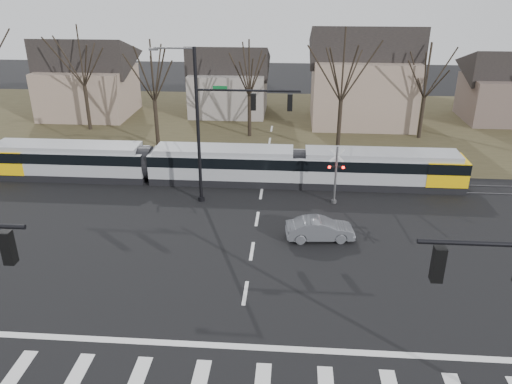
{
  "coord_description": "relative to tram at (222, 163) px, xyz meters",
  "views": [
    {
      "loc": [
        2.02,
        -18.1,
        14.25
      ],
      "look_at": [
        0.0,
        9.0,
        2.3
      ],
      "focal_mm": 35.0,
      "sensor_mm": 36.0,
      "label": 1
    }
  ],
  "objects": [
    {
      "name": "house_c",
      "position": [
        12.0,
        17.0,
        3.79
      ],
      "size": [
        10.8,
        8.64,
        10.1
      ],
      "color": "gray",
      "rests_on": "ground"
    },
    {
      "name": "ground",
      "position": [
        3.0,
        -16.0,
        -1.44
      ],
      "size": [
        140.0,
        140.0,
        0.0
      ],
      "primitive_type": "plane",
      "color": "black"
    },
    {
      "name": "tree_row",
      "position": [
        5.0,
        10.0,
        3.56
      ],
      "size": [
        59.2,
        7.2,
        10.0
      ],
      "color": "black",
      "rests_on": "ground"
    },
    {
      "name": "house_b",
      "position": [
        -2.0,
        20.0,
        2.53
      ],
      "size": [
        8.64,
        7.56,
        7.65
      ],
      "color": "gray",
      "rests_on": "ground"
    },
    {
      "name": "grass_verge",
      "position": [
        3.0,
        16.0,
        -1.44
      ],
      "size": [
        140.0,
        28.0,
        0.01
      ],
      "primitive_type": "cube",
      "color": "#38331E",
      "rests_on": "ground"
    },
    {
      "name": "house_d",
      "position": [
        27.0,
        19.0,
        2.53
      ],
      "size": [
        8.64,
        7.56,
        7.65
      ],
      "color": "brown",
      "rests_on": "ground"
    },
    {
      "name": "sedan",
      "position": [
        6.82,
        -8.31,
        -0.79
      ],
      "size": [
        2.23,
        4.24,
        1.3
      ],
      "primitive_type": "imported",
      "rotation": [
        0.0,
        0.0,
        1.68
      ],
      "color": "#57595F",
      "rests_on": "ground"
    },
    {
      "name": "rail_pair",
      "position": [
        3.0,
        -0.2,
        -1.41
      ],
      "size": [
        90.0,
        1.52,
        0.06
      ],
      "color": "#59595E",
      "rests_on": "ground"
    },
    {
      "name": "house_a",
      "position": [
        -17.0,
        18.0,
        3.02
      ],
      "size": [
        9.72,
        8.64,
        8.6
      ],
      "color": "gray",
      "rests_on": "ground"
    },
    {
      "name": "rail_crossing_signal",
      "position": [
        8.0,
        -3.21,
        0.44
      ],
      "size": [
        1.08,
        0.36,
        4.0
      ],
      "color": "#59595B",
      "rests_on": "ground"
    },
    {
      "name": "stop_line",
      "position": [
        3.0,
        -17.8,
        -1.44
      ],
      "size": [
        28.0,
        0.35,
        0.01
      ],
      "primitive_type": "cube",
      "color": "silver",
      "rests_on": "ground"
    },
    {
      "name": "lane_dashes",
      "position": [
        3.0,
        -0.0,
        -1.44
      ],
      "size": [
        0.18,
        30.0,
        0.01
      ],
      "color": "silver",
      "rests_on": "ground"
    },
    {
      "name": "tram",
      "position": [
        0.0,
        0.0,
        0.0
      ],
      "size": [
        34.89,
        2.59,
        2.64
      ],
      "color": "gray",
      "rests_on": "ground"
    },
    {
      "name": "signal_pole_far",
      "position": [
        0.6,
        -3.5,
        4.26
      ],
      "size": [
        9.28,
        0.44,
        10.2
      ],
      "color": "black",
      "rests_on": "ground"
    }
  ]
}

